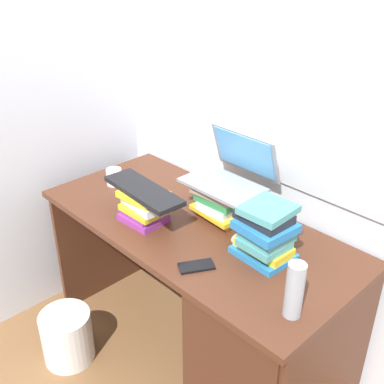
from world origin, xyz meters
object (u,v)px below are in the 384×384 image
at_px(desk, 252,330).
at_px(wastebasket, 67,336).
at_px(book_stack_tall, 221,202).
at_px(book_stack_keyboard_riser, 145,206).
at_px(mug, 114,177).
at_px(cell_phone, 196,266).
at_px(laptop, 232,172).
at_px(computer_mouse, 241,238).
at_px(water_bottle, 295,290).
at_px(book_stack_side, 265,233).
at_px(keyboard, 143,190).

distance_m(desk, wastebasket, 0.95).
xyz_separation_m(book_stack_tall, book_stack_keyboard_riser, (-0.22, -0.26, -0.01)).
bearing_deg(mug, wastebasket, -71.48).
relative_size(book_stack_tall, cell_phone, 1.83).
xyz_separation_m(desk, book_stack_keyboard_riser, (-0.55, -0.11, 0.42)).
bearing_deg(laptop, wastebasket, -123.48).
relative_size(laptop, computer_mouse, 3.42).
distance_m(water_bottle, cell_phone, 0.42).
height_order(desk, laptop, laptop).
height_order(book_stack_side, cell_phone, book_stack_side).
bearing_deg(desk, cell_phone, -127.66).
bearing_deg(laptop, cell_phone, -64.78).
height_order(desk, mug, mug).
relative_size(keyboard, mug, 3.67).
relative_size(desk, computer_mouse, 14.33).
bearing_deg(keyboard, water_bottle, 1.82).
relative_size(mug, cell_phone, 0.84).
bearing_deg(book_stack_side, book_stack_tall, 163.34).
distance_m(book_stack_tall, book_stack_keyboard_riser, 0.34).
bearing_deg(mug, book_stack_keyboard_riser, -15.69).
relative_size(keyboard, water_bottle, 2.02).
height_order(book_stack_tall, book_stack_side, book_stack_side).
bearing_deg(computer_mouse, water_bottle, -27.04).
relative_size(computer_mouse, mug, 0.91).
bearing_deg(cell_phone, wastebasket, -127.40).
bearing_deg(book_stack_tall, wastebasket, -126.19).
xyz_separation_m(laptop, mug, (-0.60, -0.22, -0.17)).
relative_size(laptop, wastebasket, 1.30).
relative_size(keyboard, wastebasket, 1.53).
relative_size(book_stack_tall, keyboard, 0.59).
xyz_separation_m(desk, wastebasket, (-0.78, -0.47, -0.28)).
distance_m(book_stack_side, mug, 0.93).
height_order(keyboard, water_bottle, water_bottle).
distance_m(book_stack_keyboard_riser, laptop, 0.42).
height_order(laptop, wastebasket, laptop).
xyz_separation_m(desk, mug, (-0.94, -0.01, 0.39)).
xyz_separation_m(computer_mouse, water_bottle, (0.41, -0.21, 0.09)).
distance_m(book_stack_tall, mug, 0.62).
xyz_separation_m(computer_mouse, cell_phone, (0.00, -0.26, -0.01)).
xyz_separation_m(computer_mouse, wastebasket, (-0.64, -0.53, -0.65)).
distance_m(book_stack_tall, laptop, 0.15).
bearing_deg(computer_mouse, wastebasket, -139.97).
distance_m(book_stack_side, cell_phone, 0.30).
height_order(computer_mouse, cell_phone, computer_mouse).
bearing_deg(mug, water_bottle, -6.28).
height_order(book_stack_tall, keyboard, keyboard).
bearing_deg(cell_phone, book_stack_tall, 148.47).
distance_m(book_stack_tall, water_bottle, 0.66).
xyz_separation_m(laptop, wastebasket, (-0.45, -0.68, -0.84)).
relative_size(book_stack_side, computer_mouse, 2.24).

